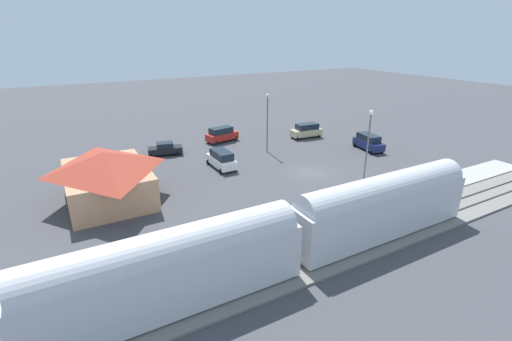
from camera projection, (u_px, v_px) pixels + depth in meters
The scene contains 12 objects.
ground_plane at pixel (311, 173), 42.76m from camera, with size 200.00×200.00×0.00m, color #424247.
railway_track at pixel (410, 223), 31.31m from camera, with size 4.80×70.00×0.30m.
platform at pixel (375, 204), 34.55m from camera, with size 3.20×46.00×0.30m.
station_building at pixel (107, 175), 35.11m from camera, with size 11.24×8.25×4.93m.
pedestrian_on_platform at pixel (340, 200), 32.77m from camera, with size 0.36×0.36×1.71m.
sedan_black at pixel (165, 149), 48.65m from camera, with size 2.78×4.79×1.74m.
suv_tan at pixel (306, 130), 56.67m from camera, with size 2.38×5.05×2.22m.
suv_red at pixel (222, 134), 54.54m from camera, with size 2.88×5.19×2.22m.
suv_white at pixel (221, 159), 43.87m from camera, with size 4.94×2.47×2.22m.
suv_navy at pixel (369, 142), 50.73m from camera, with size 5.14×2.96×2.22m.
light_pole_near_platform at pixel (368, 143), 35.45m from camera, with size 0.44×0.44×8.68m.
light_pole_lot_center at pixel (267, 116), 48.43m from camera, with size 0.44×0.44×8.03m.
Camera 1 is at (-31.58, 25.12, 15.60)m, focal length 25.26 mm.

